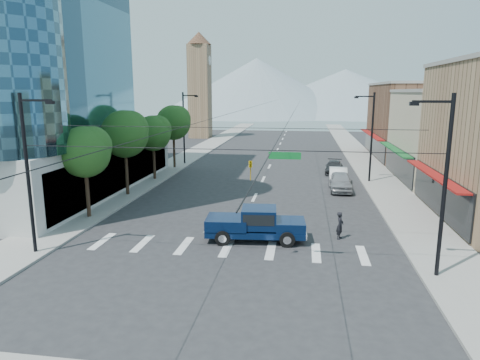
{
  "coord_description": "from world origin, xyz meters",
  "views": [
    {
      "loc": [
        4.11,
        -21.99,
        9.04
      ],
      "look_at": [
        -0.22,
        6.91,
        3.0
      ],
      "focal_mm": 32.0,
      "sensor_mm": 36.0,
      "label": 1
    }
  ],
  "objects_px": {
    "parked_car_near": "(340,182)",
    "parked_car_far": "(334,167)",
    "pickup_truck": "(255,223)",
    "parked_car_mid": "(338,176)",
    "pedestrian": "(340,225)"
  },
  "relations": [
    {
      "from": "pedestrian",
      "to": "pickup_truck",
      "type": "bearing_deg",
      "value": 121.06
    },
    {
      "from": "pickup_truck",
      "to": "pedestrian",
      "type": "bearing_deg",
      "value": 6.96
    },
    {
      "from": "parked_car_near",
      "to": "parked_car_far",
      "type": "height_order",
      "value": "parked_car_near"
    },
    {
      "from": "parked_car_far",
      "to": "pickup_truck",
      "type": "bearing_deg",
      "value": -99.95
    },
    {
      "from": "pedestrian",
      "to": "parked_car_far",
      "type": "relative_size",
      "value": 0.37
    },
    {
      "from": "parked_car_mid",
      "to": "parked_car_far",
      "type": "bearing_deg",
      "value": 92.43
    },
    {
      "from": "parked_car_near",
      "to": "parked_car_far",
      "type": "xyz_separation_m",
      "value": [
        0.0,
        8.83,
        -0.18
      ]
    },
    {
      "from": "parked_car_mid",
      "to": "parked_car_far",
      "type": "xyz_separation_m",
      "value": [
        0.0,
        5.95,
        -0.13
      ]
    },
    {
      "from": "pedestrian",
      "to": "parked_car_near",
      "type": "distance_m",
      "value": 13.71
    },
    {
      "from": "pickup_truck",
      "to": "parked_car_mid",
      "type": "distance_m",
      "value": 18.7
    },
    {
      "from": "pickup_truck",
      "to": "parked_car_near",
      "type": "distance_m",
      "value": 16.02
    },
    {
      "from": "pickup_truck",
      "to": "parked_car_mid",
      "type": "xyz_separation_m",
      "value": [
        6.31,
        17.6,
        -0.28
      ]
    },
    {
      "from": "pickup_truck",
      "to": "parked_car_far",
      "type": "bearing_deg",
      "value": 70.49
    },
    {
      "from": "parked_car_mid",
      "to": "parked_car_far",
      "type": "height_order",
      "value": "parked_car_mid"
    },
    {
      "from": "parked_car_near",
      "to": "parked_car_mid",
      "type": "height_order",
      "value": "parked_car_near"
    }
  ]
}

